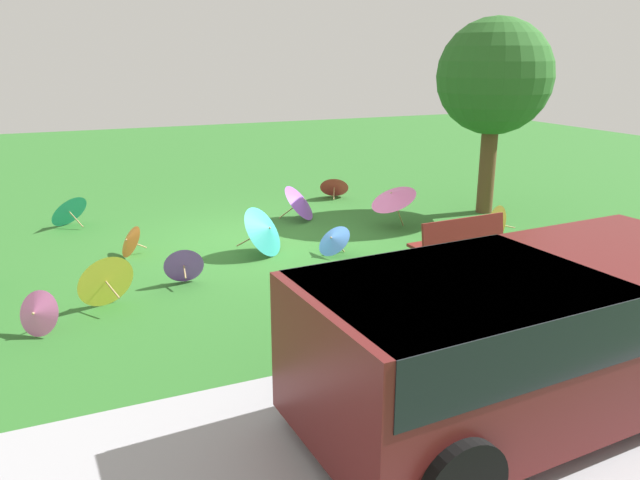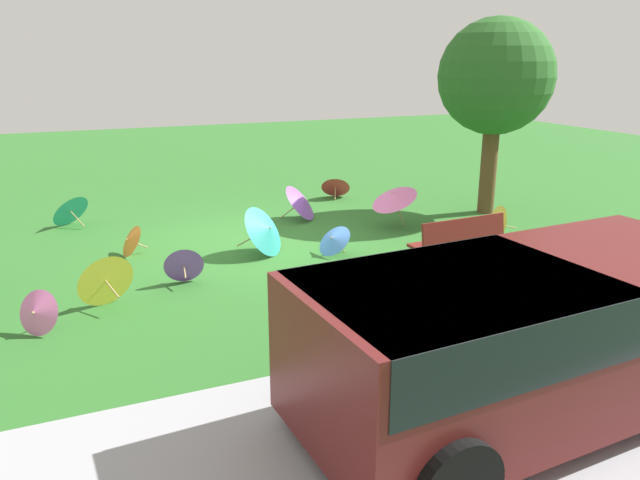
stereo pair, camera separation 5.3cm
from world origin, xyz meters
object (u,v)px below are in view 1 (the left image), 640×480
Objects in this scene: parasol_pink_2 at (392,196)px; parasol_yellow_0 at (493,223)px; parasol_teal_2 at (266,230)px; parasol_purple_1 at (184,264)px; van_dark at (519,330)px; parasol_teal_1 at (67,209)px; shade_tree at (494,78)px; parasol_yellow_1 at (104,279)px; parasol_orange_3 at (129,241)px; parasol_pink_1 at (36,313)px; parasol_blue_1 at (333,239)px; parasol_red_0 at (334,185)px; park_bench at (458,242)px; parasol_purple_0 at (302,201)px.

parasol_yellow_0 is at bearing 128.05° from parasol_pink_2.
parasol_teal_2 is 1.75× the size of parasol_purple_1.
parasol_teal_1 is (3.73, -9.09, -0.54)m from van_dark.
shade_tree is 3.80× the size of parasol_pink_2.
parasol_yellow_1 is 2.28m from parasol_orange_3.
van_dark reaches higher than parasol_pink_1.
parasol_blue_1 is 3.96m from parasol_yellow_1.
parasol_blue_1 is at bearing 137.57° from parasol_teal_1.
shade_tree is 3.43m from parasol_pink_2.
parasol_red_0 is (1.17, -4.58, -0.05)m from parasol_yellow_0.
parasol_pink_2 is (1.25, -1.60, 0.30)m from parasol_yellow_0.
shade_tree is (-2.84, -2.94, 2.45)m from park_bench.
parasol_red_0 is at bearing -91.64° from parasol_pink_2.
van_dark reaches higher than parasol_purple_0.
parasol_pink_2 is 1.70× the size of parasol_orange_3.
parasol_yellow_1 is at bearing 37.35° from parasol_purple_0.
parasol_yellow_0 is 1.18× the size of parasol_orange_3.
parasol_pink_2 is (-1.83, -1.12, 0.37)m from parasol_blue_1.
parasol_yellow_1 is (1.20, 0.50, 0.10)m from parasol_purple_1.
parasol_blue_1 is at bearing -163.11° from parasol_pink_1.
parasol_yellow_0 is at bearing -126.72° from van_dark.
parasol_pink_1 is at bearing 84.12° from parasol_teal_1.
parasol_purple_0 is 6.42m from parasol_pink_1.
parasol_purple_0 is at bearing -142.65° from parasol_yellow_1.
parasol_blue_1 is at bearing 31.41° from parasol_pink_2.
van_dark reaches higher than parasol_purple_1.
parasol_teal_2 is at bearing -37.38° from park_bench.
parasol_pink_2 is 5.14m from parasol_orange_3.
parasol_teal_2 is at bearing 133.36° from parasol_teal_1.
shade_tree reaches higher than parasol_blue_1.
parasol_pink_2 reaches higher than parasol_yellow_0.
parasol_teal_2 is 4.18m from parasol_pink_1.
parasol_teal_2 is (0.58, -5.75, -0.46)m from van_dark.
park_bench is at bearing 46.02° from shade_tree.
parasol_purple_0 is at bearing 162.76° from parasol_teal_1.
parasol_blue_1 is 0.86× the size of parasol_yellow_1.
park_bench reaches higher than parasol_blue_1.
parasol_pink_1 is 1.01× the size of parasol_purple_1.
parasol_pink_1 is (4.28, -3.81, -0.62)m from van_dark.
parasol_yellow_1 is (3.87, 0.83, 0.12)m from parasol_blue_1.
parasol_orange_3 is at bearing -117.31° from parasol_pink_1.
parasol_purple_1 is at bearing 27.03° from parasol_teal_2.
parasol_yellow_1 is at bearing 40.34° from parasol_red_0.
park_bench is 7.85m from parasol_teal_1.
parasol_blue_1 is at bearing -95.11° from van_dark.
parasol_yellow_0 is (-5.76, 0.16, 0.06)m from parasol_purple_1.
parasol_orange_3 is at bearing -22.66° from parasol_blue_1.
van_dark is 5.80m from parasol_teal_2.
parasol_teal_2 is at bearing -25.68° from parasol_blue_1.
parasol_pink_1 is at bearing 28.37° from parasol_purple_1.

